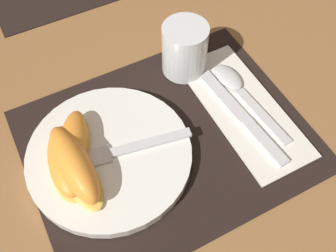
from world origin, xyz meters
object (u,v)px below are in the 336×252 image
at_px(plate, 109,155).
at_px(fork, 116,152).
at_px(juice_glass, 184,52).
at_px(citrus_wedge_2, 74,164).
at_px(citrus_wedge_1, 67,161).
at_px(spoon, 237,87).
at_px(citrus_wedge_0, 73,149).
at_px(knife, 239,113).

distance_m(plate, fork, 0.01).
height_order(plate, juice_glass, juice_glass).
bearing_deg(citrus_wedge_2, citrus_wedge_1, 122.07).
bearing_deg(spoon, plate, -174.77).
relative_size(fork, citrus_wedge_2, 1.39).
relative_size(citrus_wedge_0, citrus_wedge_1, 1.08).
xyz_separation_m(knife, fork, (-0.19, 0.02, 0.01)).
distance_m(spoon, fork, 0.22).
bearing_deg(spoon, juice_glass, 122.54).
height_order(juice_glass, fork, juice_glass).
height_order(plate, fork, fork).
bearing_deg(citrus_wedge_1, fork, -9.57).
distance_m(plate, citrus_wedge_0, 0.05).
bearing_deg(citrus_wedge_2, fork, 0.75).
relative_size(juice_glass, spoon, 0.49).
bearing_deg(citrus_wedge_0, knife, -9.52).
height_order(plate, citrus_wedge_1, citrus_wedge_1).
distance_m(fork, citrus_wedge_2, 0.06).
distance_m(plate, juice_glass, 0.21).
bearing_deg(knife, citrus_wedge_1, 173.83).
relative_size(juice_glass, citrus_wedge_1, 0.70).
bearing_deg(knife, plate, 173.76).
relative_size(plate, knife, 1.05).
distance_m(juice_glass, citrus_wedge_0, 0.23).
height_order(spoon, fork, fork).
bearing_deg(juice_glass, spoon, -57.46).
bearing_deg(citrus_wedge_0, fork, -25.06).
height_order(knife, citrus_wedge_1, citrus_wedge_1).
relative_size(knife, fork, 1.16).
bearing_deg(juice_glass, citrus_wedge_1, -157.59).
xyz_separation_m(juice_glass, citrus_wedge_0, (-0.22, -0.08, -0.01)).
relative_size(spoon, citrus_wedge_0, 1.32).
relative_size(plate, citrus_wedge_1, 1.89).
relative_size(juice_glass, knife, 0.39).
xyz_separation_m(fork, citrus_wedge_1, (-0.07, 0.01, 0.01)).
relative_size(knife, citrus_wedge_1, 1.80).
xyz_separation_m(spoon, citrus_wedge_1, (-0.28, -0.02, 0.02)).
xyz_separation_m(plate, citrus_wedge_0, (-0.04, 0.02, 0.02)).
xyz_separation_m(citrus_wedge_0, citrus_wedge_1, (-0.01, -0.01, -0.00)).
distance_m(juice_glass, fork, 0.20).
bearing_deg(citrus_wedge_0, citrus_wedge_2, -103.94).
relative_size(juice_glass, citrus_wedge_0, 0.65).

